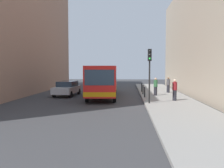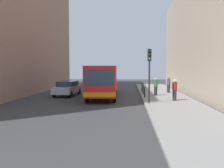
# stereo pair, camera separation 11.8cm
# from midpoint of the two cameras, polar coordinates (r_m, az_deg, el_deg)

# --- Properties ---
(ground_plane) EXTENTS (80.00, 80.00, 0.00)m
(ground_plane) POSITION_cam_midpoint_polar(r_m,az_deg,el_deg) (22.58, -1.48, -3.59)
(ground_plane) COLOR #38383A
(sidewalk) EXTENTS (4.40, 40.00, 0.15)m
(sidewalk) POSITION_cam_midpoint_polar(r_m,az_deg,el_deg) (22.73, 12.23, -3.43)
(sidewalk) COLOR gray
(sidewalk) RESTS_ON ground
(building_left) EXTENTS (7.00, 32.00, 17.43)m
(building_left) POSITION_cam_midpoint_polar(r_m,az_deg,el_deg) (30.14, -23.87, 14.58)
(building_left) COLOR #936B56
(building_left) RESTS_ON ground
(bus) EXTENTS (2.98, 11.12, 3.00)m
(bus) POSITION_cam_midpoint_polar(r_m,az_deg,el_deg) (25.01, -2.06, 1.09)
(bus) COLOR red
(bus) RESTS_ON ground
(car_beside_bus) EXTENTS (2.11, 4.51, 1.48)m
(car_beside_bus) POSITION_cam_midpoint_polar(r_m,az_deg,el_deg) (26.24, -10.09, -0.90)
(car_beside_bus) COLOR silver
(car_beside_bus) RESTS_ON ground
(traffic_light) EXTENTS (0.28, 0.33, 4.10)m
(traffic_light) POSITION_cam_midpoint_polar(r_m,az_deg,el_deg) (19.51, 8.21, 4.08)
(traffic_light) COLOR black
(traffic_light) RESTS_ON sidewalk
(bollard_near) EXTENTS (0.11, 0.11, 0.95)m
(bollard_near) POSITION_cam_midpoint_polar(r_m,az_deg,el_deg) (23.48, 7.16, -1.80)
(bollard_near) COLOR black
(bollard_near) RESTS_ON sidewalk
(bollard_mid) EXTENTS (0.11, 0.11, 0.95)m
(bollard_mid) POSITION_cam_midpoint_polar(r_m,az_deg,el_deg) (26.15, 6.80, -1.24)
(bollard_mid) COLOR black
(bollard_mid) RESTS_ON sidewalk
(bollard_far) EXTENTS (0.11, 0.11, 0.95)m
(bollard_far) POSITION_cam_midpoint_polar(r_m,az_deg,el_deg) (28.81, 6.51, -0.78)
(bollard_far) COLOR black
(bollard_far) RESTS_ON sidewalk
(pedestrian_near_signal) EXTENTS (0.38, 0.38, 1.76)m
(pedestrian_near_signal) POSITION_cam_midpoint_polar(r_m,az_deg,el_deg) (21.58, 13.64, -1.28)
(pedestrian_near_signal) COLOR #26262D
(pedestrian_near_signal) RESTS_ON sidewalk
(pedestrian_mid_sidewalk) EXTENTS (0.38, 0.38, 1.72)m
(pedestrian_mid_sidewalk) POSITION_cam_midpoint_polar(r_m,az_deg,el_deg) (25.17, 9.55, -0.58)
(pedestrian_mid_sidewalk) COLOR #26262D
(pedestrian_mid_sidewalk) RESTS_ON sidewalk
(pedestrian_far_sidewalk) EXTENTS (0.38, 0.38, 1.68)m
(pedestrian_far_sidewalk) POSITION_cam_midpoint_polar(r_m,az_deg,el_deg) (28.31, 12.31, -0.18)
(pedestrian_far_sidewalk) COLOR #26262D
(pedestrian_far_sidewalk) RESTS_ON sidewalk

